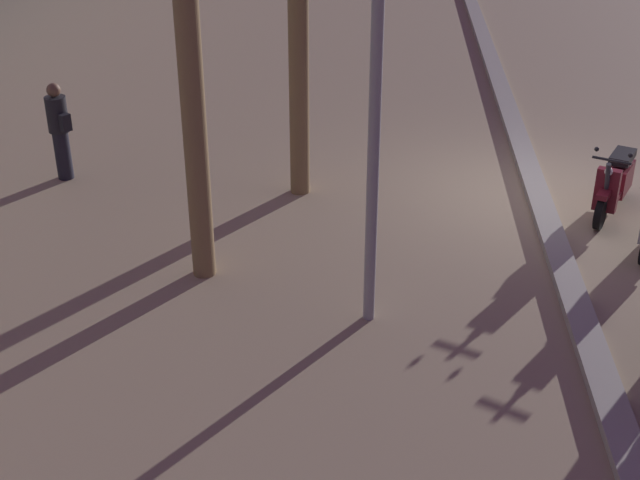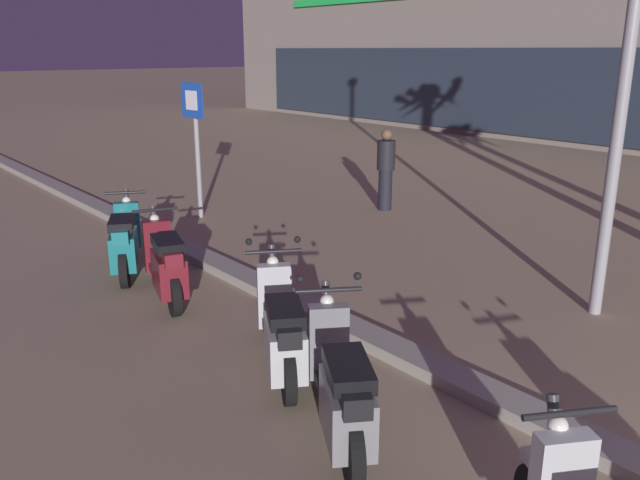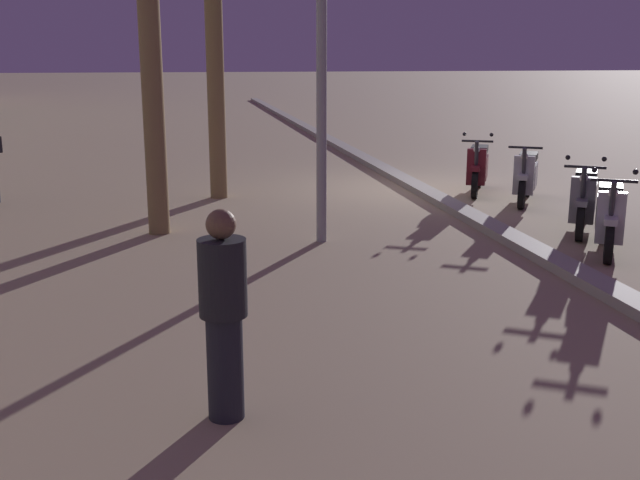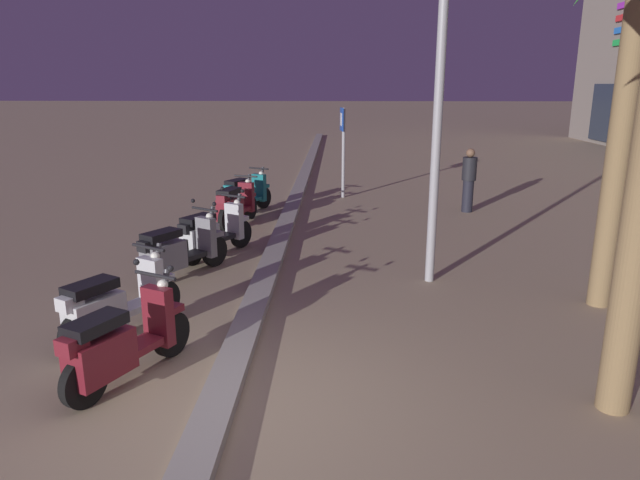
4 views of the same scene
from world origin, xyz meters
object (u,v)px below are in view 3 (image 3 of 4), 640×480
at_px(scooter_silver_lead_nearest, 609,216).
at_px(scooter_grey_last_in_row, 584,199).
at_px(pedestrian_strolling_near_curb, 224,312).
at_px(scooter_silver_tail_end, 526,176).
at_px(scooter_maroon_second_in_line, 478,168).

bearing_deg(scooter_silver_lead_nearest, scooter_grey_last_in_row, -13.76).
height_order(scooter_silver_lead_nearest, pedestrian_strolling_near_curb, pedestrian_strolling_near_curb).
relative_size(scooter_silver_tail_end, pedestrian_strolling_near_curb, 1.05).
height_order(scooter_silver_lead_nearest, scooter_maroon_second_in_line, same).
bearing_deg(scooter_grey_last_in_row, scooter_silver_tail_end, -3.97).
height_order(scooter_grey_last_in_row, scooter_silver_tail_end, scooter_grey_last_in_row).
relative_size(scooter_silver_lead_nearest, scooter_grey_last_in_row, 1.02).
xyz_separation_m(scooter_grey_last_in_row, scooter_silver_tail_end, (2.27, -0.16, -0.01)).
relative_size(scooter_silver_lead_nearest, scooter_silver_tail_end, 1.03).
height_order(scooter_silver_tail_end, pedestrian_strolling_near_curb, pedestrian_strolling_near_curb).
distance_m(scooter_grey_last_in_row, scooter_silver_tail_end, 2.28).
height_order(scooter_silver_tail_end, scooter_maroon_second_in_line, scooter_maroon_second_in_line).
bearing_deg(scooter_maroon_second_in_line, pedestrian_strolling_near_curb, 147.85).
bearing_deg(scooter_silver_lead_nearest, scooter_silver_tail_end, -7.32).
relative_size(scooter_silver_lead_nearest, pedestrian_strolling_near_curb, 1.08).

